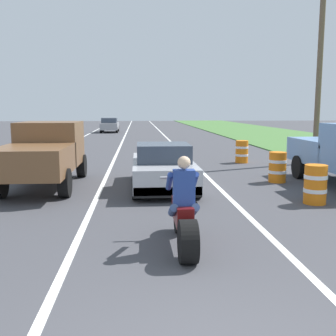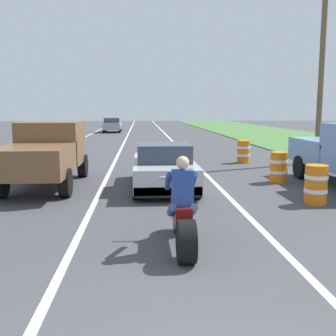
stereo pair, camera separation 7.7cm
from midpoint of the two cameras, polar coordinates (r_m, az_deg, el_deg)
lane_stripe_left_solid at (r=23.50m, az=-16.08°, el=2.25°), size 0.14×120.00×0.01m
lane_stripe_right_solid at (r=23.14m, az=1.67°, el=2.48°), size 0.14×120.00×0.01m
lane_stripe_centre_dashed at (r=23.04m, az=-7.28°, el=2.39°), size 0.14×120.00×0.01m
motorcycle_with_rider at (r=6.82m, az=1.93°, el=-6.88°), size 0.70×2.21×1.62m
sports_car_silver at (r=12.14m, az=-0.93°, el=0.06°), size 1.84×4.30×1.37m
pickup_truck_left_lane_brown at (r=12.89m, az=-17.39°, el=2.30°), size 2.02×4.80×1.98m
utility_pole_roadside at (r=18.99m, az=20.71°, el=12.65°), size 0.24×0.24×7.94m
construction_barrel_nearest at (r=10.78m, az=20.13°, el=-2.19°), size 0.58×0.58×1.00m
construction_barrel_mid at (r=13.60m, az=15.23°, el=0.14°), size 0.58×0.58×1.00m
construction_barrel_far at (r=18.22m, az=10.39°, el=2.32°), size 0.58×0.58×1.00m
distant_car_far_ahead at (r=42.28m, az=-8.39°, el=6.12°), size 1.80×4.00×1.50m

